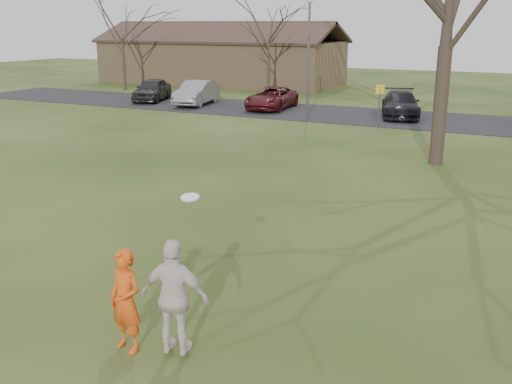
{
  "coord_description": "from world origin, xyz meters",
  "views": [
    {
      "loc": [
        5.34,
        -6.93,
        5.0
      ],
      "look_at": [
        0.0,
        4.0,
        1.5
      ],
      "focal_mm": 41.35,
      "sensor_mm": 36.0,
      "label": 1
    }
  ],
  "objects_px": {
    "catching_play": "(175,297)",
    "car_3": "(400,104)",
    "player_defender": "(126,301)",
    "lamp_post": "(309,43)",
    "car_0": "(152,90)",
    "building": "(221,60)",
    "car_1": "(197,93)",
    "car_2": "(272,98)"
  },
  "relations": [
    {
      "from": "building",
      "to": "car_3",
      "type": "bearing_deg",
      "value": -34.29
    },
    {
      "from": "car_2",
      "to": "lamp_post",
      "type": "xyz_separation_m",
      "value": [
        3.33,
        -2.7,
        3.29
      ]
    },
    {
      "from": "car_0",
      "to": "player_defender",
      "type": "bearing_deg",
      "value": -72.69
    },
    {
      "from": "car_2",
      "to": "catching_play",
      "type": "xyz_separation_m",
      "value": [
        10.01,
        -25.38,
        0.33
      ]
    },
    {
      "from": "player_defender",
      "to": "car_0",
      "type": "height_order",
      "value": "player_defender"
    },
    {
      "from": "car_2",
      "to": "car_1",
      "type": "bearing_deg",
      "value": 179.66
    },
    {
      "from": "player_defender",
      "to": "car_3",
      "type": "bearing_deg",
      "value": 103.31
    },
    {
      "from": "car_1",
      "to": "building",
      "type": "xyz_separation_m",
      "value": [
        -5.65,
        13.14,
        1.15
      ]
    },
    {
      "from": "car_1",
      "to": "car_2",
      "type": "bearing_deg",
      "value": -6.55
    },
    {
      "from": "car_3",
      "to": "car_1",
      "type": "bearing_deg",
      "value": 167.84
    },
    {
      "from": "car_2",
      "to": "car_3",
      "type": "bearing_deg",
      "value": -1.62
    },
    {
      "from": "catching_play",
      "to": "building",
      "type": "bearing_deg",
      "value": 118.44
    },
    {
      "from": "car_1",
      "to": "car_2",
      "type": "distance_m",
      "value": 5.03
    },
    {
      "from": "car_3",
      "to": "car_0",
      "type": "bearing_deg",
      "value": 165.85
    },
    {
      "from": "catching_play",
      "to": "lamp_post",
      "type": "relative_size",
      "value": 0.4
    },
    {
      "from": "car_3",
      "to": "catching_play",
      "type": "distance_m",
      "value": 25.83
    },
    {
      "from": "catching_play",
      "to": "lamp_post",
      "type": "height_order",
      "value": "lamp_post"
    },
    {
      "from": "building",
      "to": "car_1",
      "type": "bearing_deg",
      "value": -66.73
    },
    {
      "from": "car_1",
      "to": "lamp_post",
      "type": "distance_m",
      "value": 9.24
    },
    {
      "from": "catching_play",
      "to": "car_3",
      "type": "bearing_deg",
      "value": 95.35
    },
    {
      "from": "car_1",
      "to": "lamp_post",
      "type": "height_order",
      "value": "lamp_post"
    },
    {
      "from": "car_0",
      "to": "lamp_post",
      "type": "bearing_deg",
      "value": -30.45
    },
    {
      "from": "car_3",
      "to": "building",
      "type": "xyz_separation_m",
      "value": [
        -18.27,
        12.46,
        1.2
      ]
    },
    {
      "from": "car_0",
      "to": "building",
      "type": "height_order",
      "value": "building"
    },
    {
      "from": "car_0",
      "to": "building",
      "type": "xyz_separation_m",
      "value": [
        -1.98,
        12.77,
        1.16
      ]
    },
    {
      "from": "car_1",
      "to": "building",
      "type": "distance_m",
      "value": 14.35
    },
    {
      "from": "player_defender",
      "to": "lamp_post",
      "type": "bearing_deg",
      "value": 114.19
    },
    {
      "from": "car_1",
      "to": "lamp_post",
      "type": "relative_size",
      "value": 0.72
    },
    {
      "from": "car_1",
      "to": "car_3",
      "type": "relative_size",
      "value": 0.95
    },
    {
      "from": "car_3",
      "to": "lamp_post",
      "type": "bearing_deg",
      "value": -159.79
    },
    {
      "from": "car_0",
      "to": "car_1",
      "type": "height_order",
      "value": "car_1"
    },
    {
      "from": "lamp_post",
      "to": "building",
      "type": "bearing_deg",
      "value": 132.09
    },
    {
      "from": "lamp_post",
      "to": "catching_play",
      "type": "bearing_deg",
      "value": -73.59
    },
    {
      "from": "catching_play",
      "to": "lamp_post",
      "type": "distance_m",
      "value": 23.82
    },
    {
      "from": "player_defender",
      "to": "catching_play",
      "type": "bearing_deg",
      "value": 20.86
    },
    {
      "from": "car_1",
      "to": "building",
      "type": "bearing_deg",
      "value": 102.85
    },
    {
      "from": "building",
      "to": "lamp_post",
      "type": "bearing_deg",
      "value": -47.91
    },
    {
      "from": "car_2",
      "to": "car_3",
      "type": "relative_size",
      "value": 0.97
    },
    {
      "from": "player_defender",
      "to": "car_3",
      "type": "height_order",
      "value": "player_defender"
    },
    {
      "from": "lamp_post",
      "to": "car_2",
      "type": "bearing_deg",
      "value": 140.97
    },
    {
      "from": "car_0",
      "to": "lamp_post",
      "type": "distance_m",
      "value": 12.73
    },
    {
      "from": "lamp_post",
      "to": "player_defender",
      "type": "bearing_deg",
      "value": -75.6
    }
  ]
}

